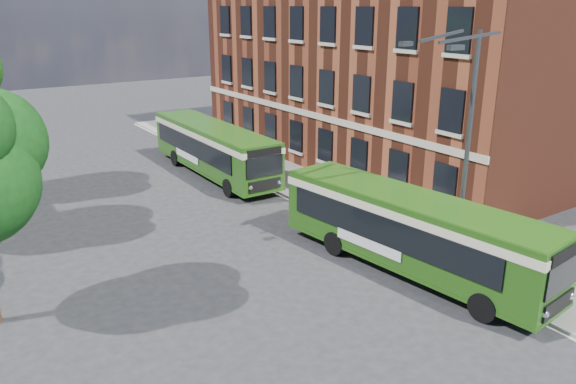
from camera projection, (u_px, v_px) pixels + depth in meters
ground at (322, 278)px, 21.26m from camera, size 120.00×120.00×0.00m
pavement at (335, 189)px, 31.23m from camera, size 6.00×48.00×0.15m
kerb_line at (290, 200)px, 29.64m from camera, size 0.12×48.00×0.01m
brick_office at (385, 52)px, 35.90m from camera, size 12.10×26.00×14.20m
street_lamp at (461, 148)px, 20.72m from camera, size 2.96×2.38×9.00m
bus_stop_sign at (515, 245)px, 20.43m from camera, size 0.35×0.08×2.52m
bus_front at (412, 226)px, 21.29m from camera, size 3.89×11.74×3.02m
bus_rear at (213, 145)px, 33.58m from camera, size 2.78×12.23×3.02m
pedestrian_a at (472, 229)px, 23.28m from camera, size 0.67×0.50×1.68m
pedestrian_b at (499, 232)px, 22.95m from camera, size 0.95×0.80×1.71m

